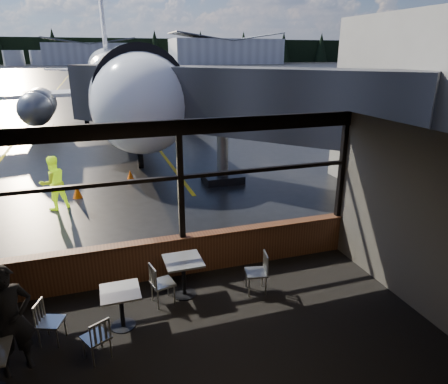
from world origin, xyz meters
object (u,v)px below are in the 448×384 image
cafe_table_mid (122,309)px  chair_mid_s (96,338)px  ground_crew (53,183)px  cafe_table_near (184,278)px  airliner (114,42)px  chair_mid_w (51,322)px  jet_bridge (246,124)px  chair_near_w (163,284)px  chair_near_e (256,273)px  cone_wing (54,128)px  passenger (11,321)px  cone_nose (130,176)px  cone_extra (77,192)px

cafe_table_mid → chair_mid_s: chair_mid_s is taller
ground_crew → cafe_table_near: bearing=89.6°
airliner → ground_crew: size_ratio=20.44×
chair_mid_s → chair_mid_w: chair_mid_w is taller
cafe_table_near → cafe_table_mid: size_ratio=1.08×
airliner → cafe_table_near: bearing=-90.8°
jet_bridge → chair_near_w: 7.99m
chair_near_e → chair_near_w: (-1.92, 0.21, -0.00)m
cone_wing → cafe_table_near: bearing=-79.3°
airliner → chair_near_w: airliner is taller
chair_mid_s → passenger: (-1.19, 0.13, 0.52)m
airliner → cone_nose: bearing=-92.6°
chair_near_e → cafe_table_near: bearing=87.8°
cafe_table_near → cone_wing: size_ratio=1.56×
chair_near_e → passenger: passenger is taller
cafe_table_mid → cone_extra: size_ratio=1.70×
cafe_table_mid → ground_crew: size_ratio=0.44×
airliner → cone_wing: size_ratio=67.87×
chair_near_e → cone_nose: chair_near_e is taller
cafe_table_mid → chair_mid_s: (-0.46, -0.69, 0.02)m
cone_wing → chair_near_w: bearing=-80.6°
cafe_table_mid → chair_near_w: size_ratio=0.85×
cone_wing → cone_nose: bearing=-73.5°
jet_bridge → chair_near_e: (-2.32, -6.70, -1.92)m
cafe_table_near → chair_near_w: chair_near_w is taller
jet_bridge → chair_mid_s: (-5.53, -7.69, -1.97)m
cone_nose → cafe_table_near: bearing=-88.1°
passenger → cone_wing: size_ratio=3.49×
cafe_table_near → cone_nose: (-0.28, 8.32, -0.18)m
jet_bridge → chair_mid_s: 9.68m
cafe_table_near → airliner: bearing=89.0°
cafe_table_near → passenger: passenger is taller
ground_crew → cafe_table_mid: bearing=77.5°
cafe_table_near → chair_near_w: size_ratio=0.92×
cone_nose → cone_extra: bearing=-144.8°
passenger → ground_crew: 7.29m
chair_near_e → chair_mid_w: (-3.94, -0.35, -0.04)m
chair_near_e → chair_near_w: size_ratio=1.01×
passenger → chair_near_e: bearing=-11.7°
chair_near_w → chair_mid_w: size_ratio=1.09×
cone_extra → cafe_table_near: bearing=-72.2°
chair_near_e → cone_nose: (-1.74, 8.67, -0.22)m
chair_near_e → chair_mid_w: size_ratio=1.11×
chair_near_e → chair_near_w: chair_near_e is taller
chair_near_e → chair_mid_s: 3.36m
airliner → passenger: (-3.33, -23.41, -4.53)m
jet_bridge → cone_nose: 5.00m
jet_bridge → passenger: jet_bridge is taller
cone_wing → cone_extra: (1.65, -13.50, -0.04)m
airliner → cone_wing: airliner is taller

